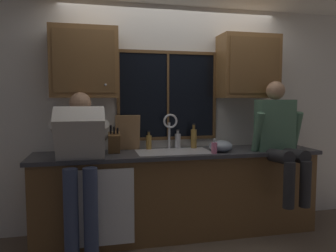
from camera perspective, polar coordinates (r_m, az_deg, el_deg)
back_wall at (r=3.83m, az=0.60°, el=1.61°), size 5.42×0.12×2.55m
window_glass at (r=3.75m, az=-0.04°, el=5.36°), size 1.10×0.02×0.95m
window_frame_top at (r=3.77m, az=-0.01°, el=12.86°), size 1.17×0.02×0.04m
window_frame_bottom at (r=3.76m, az=-0.01°, el=-2.16°), size 1.17×0.02×0.04m
window_frame_left at (r=3.65m, az=-8.76°, el=5.32°), size 0.03×0.02×0.95m
window_frame_right at (r=3.90m, az=8.19°, el=5.29°), size 0.03×0.02×0.95m
window_mullion_center at (r=3.73m, az=0.00°, el=5.36°), size 0.02×0.02×0.95m
lower_cabinet_run at (r=3.64m, az=1.89°, el=-11.94°), size 3.02×0.58×0.88m
countertop at (r=3.52m, az=1.99°, el=-4.84°), size 3.08×0.62×0.04m
dishwasher_front at (r=3.22m, az=-11.45°, el=-13.95°), size 0.60×0.02×0.74m
upper_cabinet_left at (r=3.51m, az=-14.49°, el=10.72°), size 0.68×0.36×0.72m
upper_cabinet_right at (r=3.92m, az=13.94°, el=10.10°), size 0.68×0.36×0.72m
sink at (r=3.52m, az=1.01°, el=-6.09°), size 0.80×0.46×0.21m
faucet at (r=3.65m, az=0.46°, el=-0.15°), size 0.18×0.09×0.40m
person_standing at (r=3.10m, az=-15.17°, el=-5.21°), size 0.53×0.69×1.55m
person_sitting_on_counter at (r=3.66m, az=19.05°, el=-1.49°), size 0.54×0.61×1.26m
knife_block at (r=3.43m, az=-9.50°, el=-2.98°), size 0.12×0.18×0.32m
cutting_board at (r=3.61m, az=-7.13°, el=-1.18°), size 0.27×0.10×0.39m
mixing_bowl at (r=3.55m, az=9.28°, el=-3.53°), size 0.25×0.25×0.13m
soap_dispenser at (r=3.41m, az=8.14°, el=-3.79°), size 0.06×0.07×0.16m
bottle_green_glass at (r=3.74m, az=4.56°, el=-2.14°), size 0.07×0.07×0.28m
bottle_tall_clear at (r=3.66m, az=-3.40°, el=-2.80°), size 0.06×0.06×0.21m
bottle_amber_small at (r=3.75m, az=1.73°, el=-2.55°), size 0.07×0.07×0.22m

